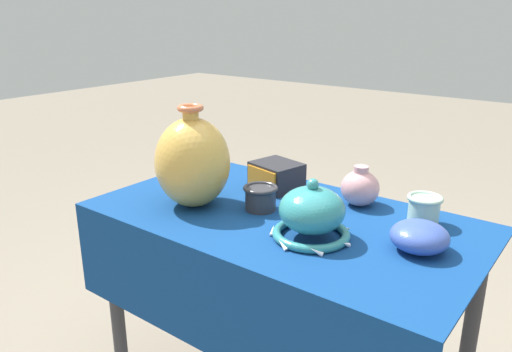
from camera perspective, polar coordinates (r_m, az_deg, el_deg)
name	(u,v)px	position (r m, az deg, el deg)	size (l,w,h in m)	color
display_table	(279,248)	(1.44, 2.65, -8.18)	(1.09, 0.61, 0.75)	#38383D
vase_tall_bulbous	(193,162)	(1.45, -7.26, 1.61)	(0.22, 0.22, 0.30)	gold
vase_dome_bell	(312,215)	(1.26, 6.38, -4.44)	(0.21, 0.21, 0.16)	teal
mosaic_tile_box	(276,176)	(1.60, 2.31, 0.03)	(0.17, 0.16, 0.09)	#232328
jar_round_rose	(360,188)	(1.49, 11.80, -1.31)	(0.11, 0.11, 0.12)	#D19399
pot_squat_ivory	(198,170)	(1.73, -6.63, 0.64)	(0.13, 0.13, 0.05)	white
bowl_shallow_cobalt	(419,237)	(1.26, 18.17, -6.60)	(0.14, 0.14, 0.07)	#3851A8
cup_wide_celadon	(424,209)	(1.41, 18.64, -3.58)	(0.09, 0.09, 0.08)	#A8CCB7
cup_wide_charcoal	(261,197)	(1.43, 0.52, -2.40)	(0.10, 0.10, 0.07)	#2D2D33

